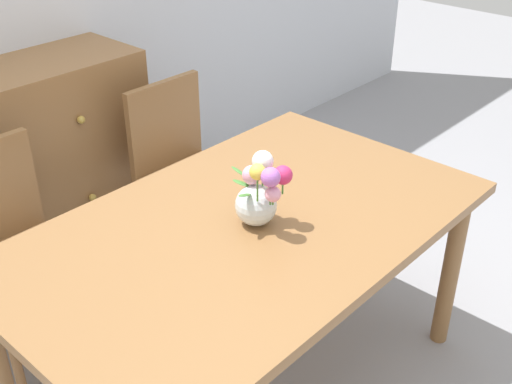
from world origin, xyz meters
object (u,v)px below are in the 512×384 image
at_px(dining_table, 246,244).
at_px(flower_vase, 260,194).
at_px(chair_right, 182,163).
at_px(chair_left, 8,242).
at_px(dresser, 4,182).

bearing_deg(dining_table, flower_vase, -57.03).
relative_size(dining_table, chair_right, 1.85).
height_order(dining_table, chair_left, chair_left).
xyz_separation_m(dining_table, flower_vase, (0.02, -0.04, 0.20)).
relative_size(dresser, flower_vase, 5.38).
bearing_deg(flower_vase, dining_table, 122.97).
xyz_separation_m(chair_left, dresser, (0.25, 0.49, -0.02)).
bearing_deg(chair_right, dresser, -36.69).
bearing_deg(chair_left, flower_vase, 118.32).
distance_m(dining_table, flower_vase, 0.21).
xyz_separation_m(chair_left, chair_right, (0.90, 0.00, 0.00)).
bearing_deg(chair_left, dining_table, 118.10).
bearing_deg(chair_right, chair_left, 0.00).
height_order(dining_table, chair_right, chair_right).
relative_size(dining_table, chair_left, 1.85).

